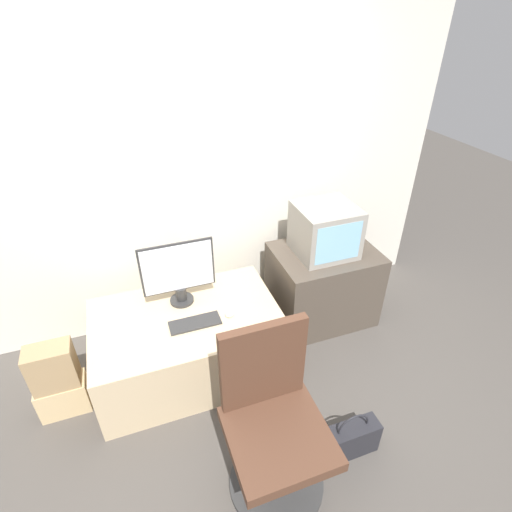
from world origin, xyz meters
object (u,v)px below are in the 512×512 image
object	(u,v)px
mouse	(229,315)
crt_tv	(325,230)
keyboard	(195,323)
main_monitor	(178,272)
office_chair	(273,426)
cardboard_box_lower	(64,396)
handbag	(350,439)

from	to	relation	value
mouse	crt_tv	xyz separation A→B (m)	(0.88, 0.32, 0.32)
keyboard	mouse	xyz separation A→B (m)	(0.24, -0.01, 0.01)
main_monitor	mouse	size ratio (longest dim) A/B	9.16
keyboard	office_chair	distance (m)	0.88
main_monitor	keyboard	xyz separation A→B (m)	(0.04, -0.27, -0.25)
mouse	cardboard_box_lower	bearing A→B (deg)	178.06
main_monitor	handbag	distance (m)	1.53
cardboard_box_lower	main_monitor	bearing A→B (deg)	15.19
office_chair	handbag	xyz separation A→B (m)	(0.49, -0.04, -0.32)
keyboard	crt_tv	world-z (taller)	crt_tv
crt_tv	office_chair	xyz separation A→B (m)	(-0.89, -1.17, -0.41)
mouse	office_chair	distance (m)	0.85
main_monitor	cardboard_box_lower	distance (m)	1.12
keyboard	office_chair	bearing A→B (deg)	-75.04
main_monitor	keyboard	world-z (taller)	main_monitor
main_monitor	cardboard_box_lower	size ratio (longest dim) A/B	1.63
crt_tv	cardboard_box_lower	distance (m)	2.18
mouse	handbag	world-z (taller)	mouse
handbag	office_chair	bearing A→B (deg)	175.20
cardboard_box_lower	mouse	bearing A→B (deg)	-1.94
main_monitor	handbag	xyz separation A→B (m)	(0.76, -1.16, -0.65)
handbag	mouse	bearing A→B (deg)	118.60
mouse	office_chair	xyz separation A→B (m)	(-0.01, -0.84, -0.08)
keyboard	main_monitor	bearing A→B (deg)	97.56
mouse	cardboard_box_lower	world-z (taller)	mouse
keyboard	crt_tv	bearing A→B (deg)	15.68
main_monitor	keyboard	bearing A→B (deg)	-82.44
main_monitor	crt_tv	xyz separation A→B (m)	(1.15, 0.05, 0.08)
office_chair	main_monitor	bearing A→B (deg)	103.22
crt_tv	office_chair	size ratio (longest dim) A/B	0.44
crt_tv	handbag	distance (m)	1.46
mouse	office_chair	world-z (taller)	office_chair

